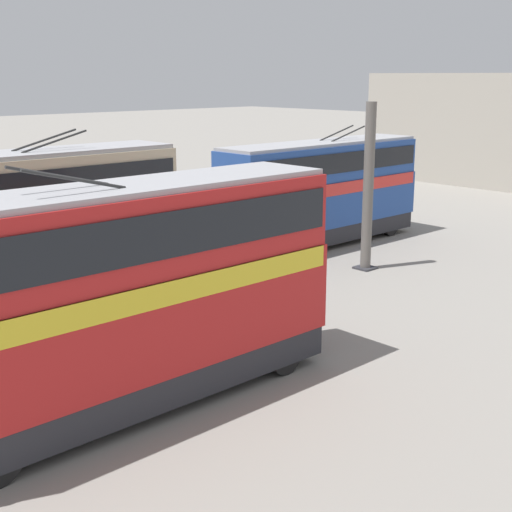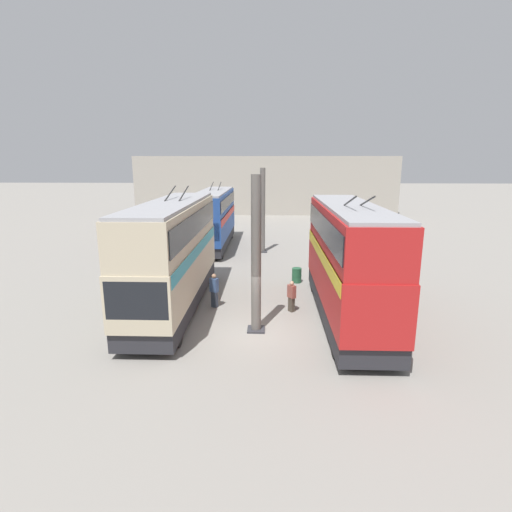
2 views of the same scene
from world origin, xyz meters
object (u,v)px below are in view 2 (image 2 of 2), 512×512
Objects in this scene: person_by_right_row at (214,289)px; oil_drum at (297,275)px; bus_right_far at (214,215)px; bus_right_near at (173,249)px; bus_left_near at (348,256)px; person_by_left_row at (292,296)px.

oil_drum is at bearing -13.80° from person_by_right_row.
bus_right_near is at bearing 180.00° from bus_right_far.
person_by_left_row is (0.80, 2.51, -2.24)m from bus_left_near.
bus_right_far is 6.37× the size of person_by_right_row.
bus_right_near is 6.27m from person_by_left_row.
bus_right_near is at bearing 82.56° from bus_left_near.
oil_drum is at bearing 18.69° from bus_left_near.
oil_drum is (4.60, -6.43, -2.60)m from bus_right_near.
person_by_right_row is at bearing -42.82° from person_by_left_row.
person_by_right_row is at bearing 78.63° from bus_left_near.
bus_right_near reaches higher than person_by_right_row.
bus_right_far is at bearing -0.00° from bus_right_near.
bus_left_near is 6.96× the size of person_by_left_row.
bus_right_near is 1.02× the size of bus_right_far.
oil_drum is (4.90, -0.58, -0.37)m from person_by_left_row.
person_by_right_row is at bearing -84.32° from bus_right_near.
person_by_left_row is (-0.29, -5.85, -2.24)m from bus_right_near.
person_by_left_row is 3.92m from person_by_right_row.
bus_right_far is at bearing 27.72° from bus_left_near.
bus_left_near is at bearing -152.28° from bus_right_far.
bus_left_near is 8.43m from bus_right_near.
person_by_right_row is 1.95× the size of oil_drum.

